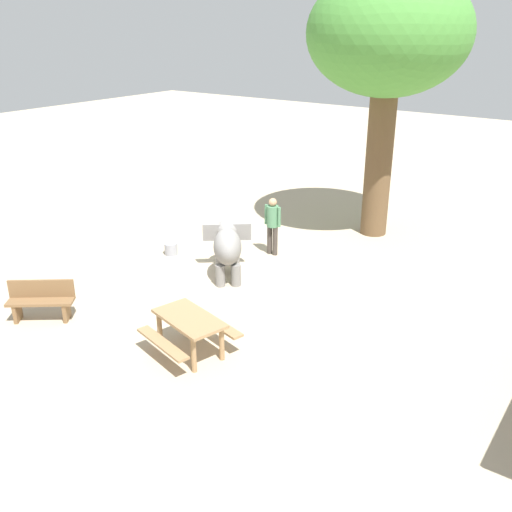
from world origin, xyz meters
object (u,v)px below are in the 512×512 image
elephant (227,246)px  feed_bucket (171,249)px  shade_tree_main (389,38)px  wooden_bench (41,299)px  picnic_table_near (190,326)px  person_handler (273,222)px

elephant → feed_bucket: size_ratio=4.90×
feed_bucket → shade_tree_main: bearing=141.9°
elephant → shade_tree_main: bearing=-57.0°
shade_tree_main → wooden_bench: size_ratio=5.49×
shade_tree_main → feed_bucket: bearing=-38.1°
elephant → wooden_bench: size_ratio=1.31×
shade_tree_main → picnic_table_near: bearing=-0.0°
elephant → feed_bucket: bearing=45.1°
person_handler → picnic_table_near: 5.39m
elephant → wooden_bench: elephant is taller
shade_tree_main → wooden_bench: 11.12m
shade_tree_main → picnic_table_near: shade_tree_main is taller
elephant → picnic_table_near: 3.67m
elephant → picnic_table_near: bearing=167.6°
person_handler → picnic_table_near: bearing=16.0°
feed_bucket → wooden_bench: bearing=4.0°
person_handler → feed_bucket: (1.66, -2.28, -0.79)m
shade_tree_main → elephant: bearing=-17.9°
wooden_bench → feed_bucket: (-4.34, -0.31, -0.31)m
wooden_bench → feed_bucket: wooden_bench is taller
wooden_bench → person_handler: bearing=-145.9°
picnic_table_near → elephant: bearing=131.3°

